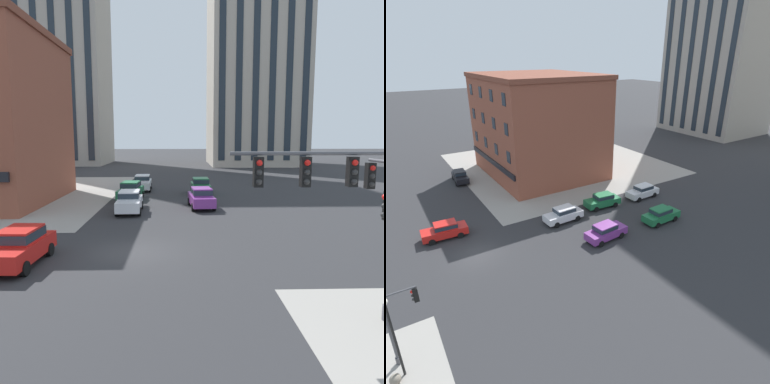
# 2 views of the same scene
# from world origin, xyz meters

# --- Properties ---
(ground_plane) EXTENTS (320.00, 320.00, 0.00)m
(ground_plane) POSITION_xyz_m (0.00, 0.00, 0.00)
(ground_plane) COLOR #2D2D30
(traffic_signal_main) EXTENTS (5.26, 2.09, 6.04)m
(traffic_signal_main) POSITION_xyz_m (7.82, -7.34, 3.88)
(traffic_signal_main) COLOR #4C4C51
(traffic_signal_main) RESTS_ON ground
(car_main_northbound_near) EXTENTS (2.00, 4.46, 1.68)m
(car_main_northbound_near) POSITION_xyz_m (-1.65, 22.23, 0.92)
(car_main_northbound_near) COLOR silver
(car_main_northbound_near) RESTS_ON ground
(car_main_northbound_far) EXTENTS (2.14, 4.52, 1.68)m
(car_main_northbound_far) POSITION_xyz_m (-2.16, 16.12, 0.92)
(car_main_northbound_far) COLOR #1E6B3D
(car_main_northbound_far) RESTS_ON ground
(car_cross_eastbound) EXTENTS (2.05, 4.48, 1.68)m
(car_cross_eastbound) POSITION_xyz_m (-4.88, -1.77, 0.92)
(car_cross_eastbound) COLOR red
(car_cross_eastbound) RESTS_ON ground
(car_cross_westbound) EXTENTS (2.16, 4.53, 1.68)m
(car_cross_westbound) POSITION_xyz_m (4.13, 11.84, 0.92)
(car_cross_westbound) COLOR #7A3389
(car_cross_westbound) RESTS_ON ground
(car_main_mid) EXTENTS (1.97, 4.44, 1.68)m
(car_main_mid) POSITION_xyz_m (4.46, 19.26, 0.92)
(car_main_mid) COLOR #1E6B3D
(car_main_mid) RESTS_ON ground
(car_cross_far) EXTENTS (2.03, 4.47, 1.68)m
(car_cross_far) POSITION_xyz_m (-1.48, 10.21, 0.92)
(car_cross_far) COLOR silver
(car_cross_far) RESTS_ON ground
(residential_tower_skyline_left) EXTENTS (19.86, 16.75, 61.10)m
(residential_tower_skyline_left) POSITION_xyz_m (-22.74, 63.74, 30.57)
(residential_tower_skyline_left) COLOR #9E998E
(residential_tower_skyline_left) RESTS_ON ground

